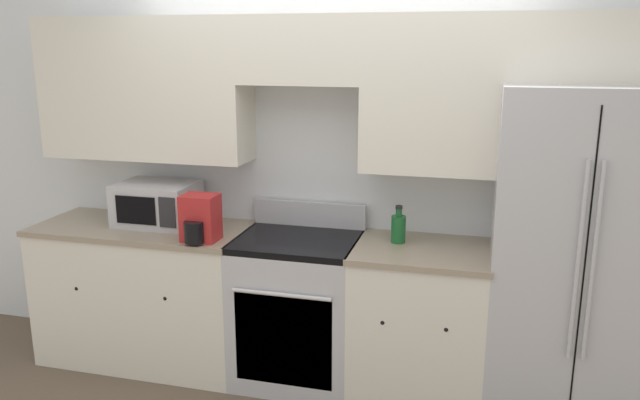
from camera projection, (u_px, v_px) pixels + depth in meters
name	position (u px, v px, depth m)	size (l,w,h in m)	color
wall_back	(332.00, 136.00, 3.88)	(8.00, 0.39, 2.60)	silver
lower_cabinets_left	(147.00, 293.00, 4.19)	(1.40, 0.64, 0.94)	silver
lower_cabinets_right	(419.00, 322.00, 3.74)	(0.80, 0.64, 0.94)	silver
oven_range	(298.00, 308.00, 3.92)	(0.74, 0.65, 1.10)	#B7B7BC
refrigerator	(573.00, 255.00, 3.48)	(0.89, 0.80, 1.89)	#B7B7BC
microwave	(157.00, 204.00, 4.09)	(0.50, 0.38, 0.28)	#B7B7BC
bottle	(398.00, 228.00, 3.71)	(0.09, 0.09, 0.23)	#195928
coffee_maker	(200.00, 220.00, 3.73)	(0.21, 0.24, 0.28)	#B22323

